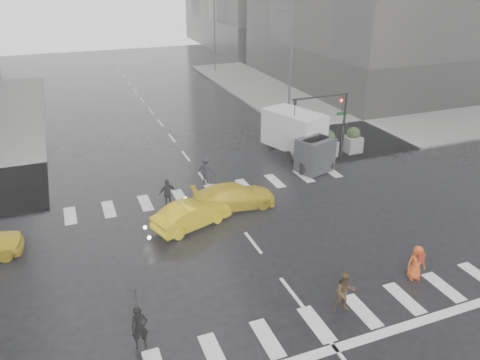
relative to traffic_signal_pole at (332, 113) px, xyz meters
name	(u,v)px	position (x,y,z in m)	size (l,w,h in m)	color
ground	(253,243)	(-9.01, -8.01, -3.22)	(120.00, 120.00, 0.00)	black
sidewalk_ne	(372,107)	(10.49, 9.49, -3.14)	(35.00, 35.00, 0.15)	slate
road_markings	(253,243)	(-9.01, -8.01, -3.21)	(18.00, 48.00, 0.01)	silver
traffic_signal_pole	(332,113)	(0.00, 0.00, 0.00)	(4.45, 0.42, 4.50)	black
street_lamp_near	(289,59)	(1.86, 9.99, 1.73)	(2.15, 0.22, 9.00)	#59595B
street_lamp_far	(213,30)	(1.86, 29.99, 1.73)	(2.15, 0.22, 9.00)	#59595B
planter_west	(302,148)	(-2.01, 0.19, -2.23)	(1.10, 1.10, 1.80)	slate
planter_mid	(328,144)	(-0.01, 0.19, -2.23)	(1.10, 1.10, 1.80)	slate
planter_east	(353,140)	(1.99, 0.19, -2.23)	(1.10, 1.10, 1.80)	slate
pedestrian_black	(137,309)	(-15.23, -12.71, -1.59)	(1.04, 1.06, 2.43)	black
pedestrian_brown	(345,292)	(-7.69, -13.73, -2.35)	(0.85, 0.66, 1.74)	#402F17
pedestrian_orange	(416,263)	(-3.75, -13.06, -2.43)	(0.87, 0.70, 1.55)	#E14D0F
pedestrian_far_a	(168,193)	(-11.90, -2.93, -2.38)	(0.98, 0.60, 1.68)	black
pedestrian_far_b	(206,169)	(-9.01, -0.68, -2.34)	(1.13, 0.62, 1.74)	black
taxi_mid	(192,214)	(-11.28, -5.42, -2.54)	(1.42, 4.09, 1.35)	yellow
taxi_rear	(234,196)	(-8.56, -4.26, -2.56)	(1.85, 4.02, 1.32)	yellow
box_truck	(299,136)	(-2.04, 0.57, -1.55)	(2.21, 5.89, 3.13)	silver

